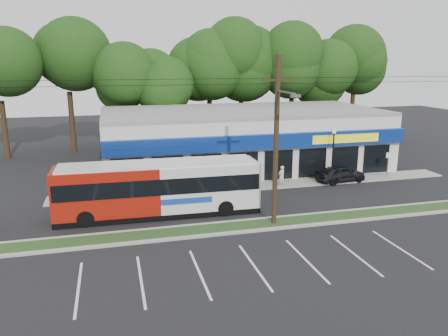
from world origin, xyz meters
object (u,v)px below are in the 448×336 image
metrobus (159,187)px  pedestrian_b (226,179)px  car_dark (340,174)px  lamp_post (333,150)px  sign_post (388,160)px  pedestrian_a (281,176)px  utility_pole (274,136)px

metrobus → pedestrian_b: 6.86m
metrobus → car_dark: metrobus is taller
lamp_post → pedestrian_b: (-9.00, -0.30, -1.78)m
metrobus → pedestrian_b: metrobus is taller
sign_post → pedestrian_b: sign_post is taller
metrobus → pedestrian_a: (9.95, 3.91, -0.97)m
utility_pole → sign_post: bearing=30.1°
utility_pole → sign_post: (13.17, 7.65, -3.86)m
lamp_post → sign_post: bearing=-2.6°
lamp_post → sign_post: 5.13m
lamp_post → pedestrian_b: size_ratio=2.38×
utility_pole → sign_post: size_ratio=22.47×
lamp_post → sign_post: lamp_post is taller
lamp_post → metrobus: 15.14m
car_dark → pedestrian_b: size_ratio=2.30×
utility_pole → pedestrian_a: (3.62, 7.48, -4.56)m
utility_pole → pedestrian_b: size_ratio=27.95×
sign_post → car_dark: sign_post is taller
car_dark → lamp_post: bearing=58.6°
metrobus → lamp_post: bearing=17.9°
sign_post → utility_pole: bearing=-149.9°
car_dark → pedestrian_b: (-9.63, 0.00, 0.19)m
car_dark → pedestrian_a: bearing=85.2°
lamp_post → metrobus: lamp_post is taller
utility_pole → pedestrian_a: 9.48m
metrobus → pedestrian_a: metrobus is taller
lamp_post → car_dark: (0.63, -0.30, -1.97)m
pedestrian_b → utility_pole: bearing=120.9°
sign_post → pedestrian_b: bearing=-179.7°
utility_pole → sign_post: 15.71m
car_dark → utility_pole: bearing=124.9°
lamp_post → metrobus: bearing=-163.5°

